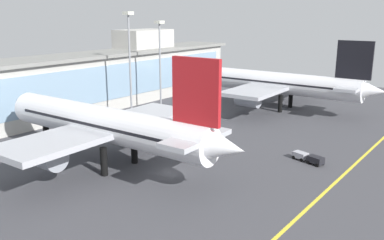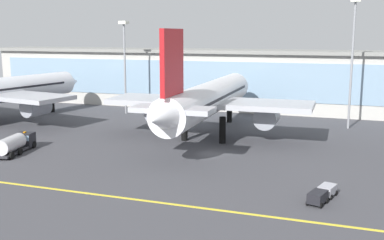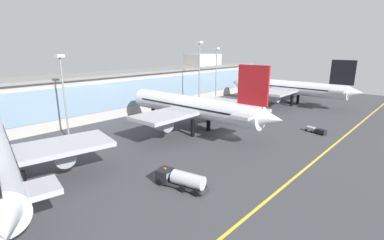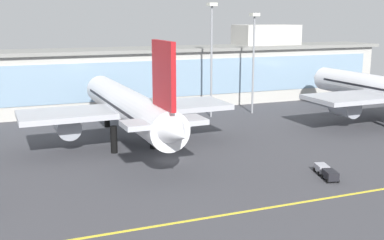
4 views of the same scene
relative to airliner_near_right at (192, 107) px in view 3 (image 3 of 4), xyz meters
name	(u,v)px [view 3 (image 3 of 4)]	position (x,y,z in m)	size (l,w,h in m)	color
ground_plane	(231,136)	(3.71, -10.51, -6.88)	(202.67, 202.67, 0.00)	#424247
taxiway_centreline_stripe	(318,158)	(3.71, -32.51, -6.87)	(162.13, 0.50, 0.01)	yellow
terminal_building	(133,90)	(5.29, 34.22, 0.71)	(147.76, 14.00, 19.54)	beige
airliner_near_right	(192,107)	(0.00, 0.00, 0.00)	(35.87, 50.76, 18.78)	black
airliner_far_right	(288,88)	(54.91, -2.81, -0.22)	(38.60, 53.77, 18.22)	black
fuel_tanker_truck	(180,179)	(-24.82, -19.73, -5.37)	(4.52, 9.35, 2.90)	black
baggage_tug_near	(316,130)	(21.40, -25.93, -6.08)	(3.07, 5.80, 1.40)	black
apron_light_mast_west	(199,66)	(23.00, 17.43, 9.12)	(1.80, 1.80, 24.61)	gray
apron_light_mast_centre	(63,84)	(-25.90, 18.83, 7.08)	(1.80, 1.80, 20.94)	gray
apron_light_mast_east	(216,68)	(33.38, 17.63, 7.96)	(1.80, 1.80, 22.50)	gray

